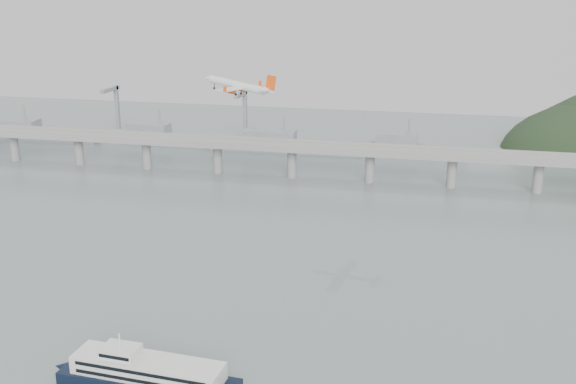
# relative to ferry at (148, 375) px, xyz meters

# --- Properties ---
(ground) EXTENTS (900.00, 900.00, 0.00)m
(ground) POSITION_rel_ferry_xyz_m (22.27, 41.41, -4.78)
(ground) COLOR slate
(ground) RESTS_ON ground
(bridge) EXTENTS (800.00, 22.00, 23.90)m
(bridge) POSITION_rel_ferry_xyz_m (21.12, 241.41, 12.86)
(bridge) COLOR gray
(bridge) RESTS_ON ground
(distant_fleet) EXTENTS (453.00, 60.90, 40.00)m
(distant_fleet) POSITION_rel_ferry_xyz_m (-133.09, 306.49, 1.44)
(distant_fleet) COLOR gray
(distant_fleet) RESTS_ON ground
(ferry) EXTENTS (93.58, 19.85, 17.64)m
(ferry) POSITION_rel_ferry_xyz_m (0.00, 0.00, 0.00)
(ferry) COLOR black
(ferry) RESTS_ON ground
(airliner) EXTENTS (37.10, 34.13, 10.28)m
(airliner) POSITION_rel_ferry_xyz_m (-7.55, 127.98, 70.28)
(airliner) COLOR white
(airliner) RESTS_ON ground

